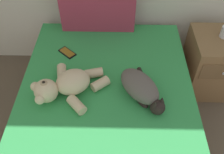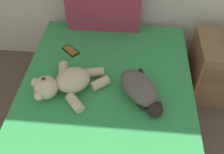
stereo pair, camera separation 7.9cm
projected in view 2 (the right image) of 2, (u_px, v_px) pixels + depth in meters
name	position (u px, v px, depth m)	size (l,w,h in m)	color
bed	(105.00, 125.00, 1.85)	(1.28, 1.92, 0.50)	olive
patterned_cushion	(103.00, 1.00, 2.08)	(0.63, 0.13, 0.53)	#A5334C
cat	(141.00, 90.00, 1.67)	(0.35, 0.43, 0.15)	#59514C
teddy_bear	(66.00, 83.00, 1.71)	(0.53, 0.43, 0.17)	beige
cell_phone	(71.00, 51.00, 2.04)	(0.16, 0.15, 0.01)	black
nightstand	(217.00, 68.00, 2.21)	(0.42, 0.48, 0.56)	olive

